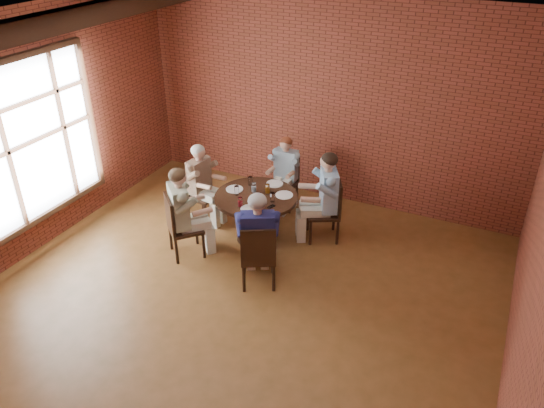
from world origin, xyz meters
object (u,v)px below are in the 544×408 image
at_px(chair_c, 199,191).
at_px(diner_e, 258,239).
at_px(dining_table, 256,209).
at_px(diner_b, 285,174).
at_px(chair_b, 286,179).
at_px(diner_d, 184,213).
at_px(diner_c, 202,184).
at_px(chair_e, 258,254).
at_px(diner_a, 324,197).
at_px(smartphone, 271,207).
at_px(chair_d, 179,224).
at_px(chair_a, 330,207).

relative_size(chair_c, diner_e, 0.66).
xyz_separation_m(dining_table, diner_b, (-0.02, 1.07, 0.10)).
xyz_separation_m(chair_b, chair_c, (-1.08, -1.00, 0.01)).
height_order(diner_b, chair_c, diner_b).
bearing_deg(diner_e, diner_d, -35.30).
distance_m(dining_table, chair_b, 1.15).
distance_m(diner_c, diner_d, 0.98).
bearing_deg(chair_e, diner_b, -102.89).
height_order(diner_a, smartphone, diner_a).
relative_size(diner_a, chair_b, 1.58).
relative_size(diner_b, diner_e, 0.90).
bearing_deg(chair_c, diner_d, -151.22).
bearing_deg(diner_d, diner_a, -99.38).
distance_m(chair_d, smartphone, 1.34).
bearing_deg(diner_c, diner_a, -72.60).
height_order(chair_c, diner_c, diner_c).
bearing_deg(diner_e, chair_e, 90.00).
bearing_deg(chair_d, diner_c, -34.69).
distance_m(chair_b, smartphone, 1.43).
distance_m(diner_d, smartphone, 1.24).
xyz_separation_m(chair_e, smartphone, (-0.22, 0.83, 0.23)).
relative_size(diner_d, chair_e, 1.44).
height_order(diner_a, chair_d, diner_a).
height_order(diner_a, diner_e, diner_a).
xyz_separation_m(chair_d, diner_d, (0.06, 0.07, 0.17)).
xyz_separation_m(diner_b, smartphone, (0.37, -1.28, 0.13)).
bearing_deg(diner_b, diner_a, -34.69).
bearing_deg(chair_b, chair_d, -112.32).
relative_size(dining_table, diner_d, 0.89).
distance_m(dining_table, diner_a, 1.02).
height_order(chair_e, diner_e, diner_e).
height_order(chair_b, diner_e, diner_e).
xyz_separation_m(diner_c, chair_e, (1.58, -1.17, -0.13)).
bearing_deg(smartphone, diner_d, -132.20).
relative_size(dining_table, chair_b, 1.38).
distance_m(chair_a, smartphone, 0.99).
xyz_separation_m(diner_b, chair_d, (-0.78, -1.94, -0.11)).
height_order(diner_c, chair_d, diner_c).
bearing_deg(diner_d, diner_c, -30.16).
bearing_deg(smartphone, chair_d, -130.92).
bearing_deg(diner_e, diner_b, -103.46).
height_order(diner_a, diner_c, diner_a).
relative_size(diner_a, chair_d, 1.46).
relative_size(dining_table, diner_a, 0.87).
bearing_deg(diner_b, smartphone, -75.29).
distance_m(chair_c, diner_d, 1.03).
relative_size(chair_c, smartphone, 7.37).
bearing_deg(diner_b, chair_a, -30.44).
bearing_deg(diner_d, dining_table, -90.00).
distance_m(chair_b, chair_d, 2.16).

